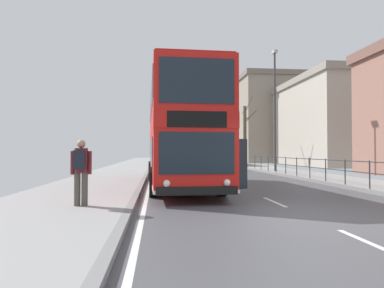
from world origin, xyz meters
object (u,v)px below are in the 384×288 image
background_bus_far_lane (215,151)px  pedestrian_with_backpack (81,167)px  background_building_00 (339,123)px  background_building_02 (275,120)px  double_decker_bus_main (180,133)px  street_lamp_far_side (275,102)px  bare_tree_far_00 (245,133)px

background_bus_far_lane → pedestrian_with_backpack: bearing=-106.5°
pedestrian_with_backpack → background_building_00: background_building_00 is taller
background_building_00 → background_building_02: (-3.33, 12.13, 1.41)m
double_decker_bus_main → street_lamp_far_side: (7.61, 9.36, 2.83)m
pedestrian_with_backpack → bare_tree_far_00: bearing=67.2°
pedestrian_with_backpack → street_lamp_far_side: 18.84m
street_lamp_far_side → bare_tree_far_00: bearing=85.2°
background_building_00 → pedestrian_with_backpack: bearing=-128.7°
bare_tree_far_00 → background_building_02: background_building_02 is taller
street_lamp_far_side → bare_tree_far_00: size_ratio=1.20×
background_bus_far_lane → bare_tree_far_00: size_ratio=1.38×
pedestrian_with_backpack → background_building_00: 37.13m
background_bus_far_lane → background_building_00: size_ratio=0.59×
pedestrian_with_backpack → background_building_02: 45.76m
double_decker_bus_main → background_building_00: size_ratio=0.62×
bare_tree_far_00 → background_building_02: size_ratio=0.58×
double_decker_bus_main → street_lamp_far_side: size_ratio=1.22×
street_lamp_far_side → background_building_02: size_ratio=0.70×
double_decker_bus_main → background_building_02: 39.24m
street_lamp_far_side → bare_tree_far_00: street_lamp_far_side is taller
background_building_02 → pedestrian_with_backpack: bearing=-115.8°
background_bus_far_lane → pedestrian_with_backpack: 29.63m
double_decker_bus_main → bare_tree_far_00: 23.65m
double_decker_bus_main → background_bus_far_lane: size_ratio=1.06×
background_bus_far_lane → street_lamp_far_side: bearing=-80.9°
street_lamp_far_side → background_building_00: 18.60m
pedestrian_with_backpack → background_bus_far_lane: bearing=73.5°
double_decker_bus_main → background_building_02: size_ratio=0.85×
background_bus_far_lane → pedestrian_with_backpack: (-8.41, -28.41, -0.48)m
pedestrian_with_backpack → street_lamp_far_side: street_lamp_far_side is taller
street_lamp_far_side → background_building_00: size_ratio=0.51×
background_bus_far_lane → street_lamp_far_side: street_lamp_far_side is taller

